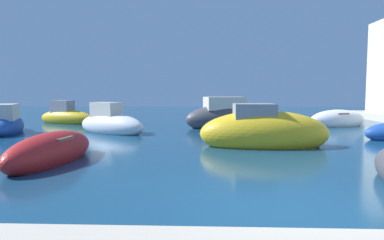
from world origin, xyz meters
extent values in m
plane|color=navy|center=(0.00, 0.00, 0.00)|extent=(80.00, 80.00, 0.00)
ellipsoid|color=#1E479E|center=(-10.79, 10.30, 0.30)|extent=(2.39, 4.10, 1.09)
cube|color=beige|center=(-10.69, 10.00, 1.01)|extent=(1.35, 1.84, 0.76)
ellipsoid|color=#B21E1E|center=(-5.68, 3.68, 0.30)|extent=(1.65, 4.07, 1.09)
cube|color=brown|center=(-5.68, 3.68, 0.67)|extent=(1.05, 0.89, 0.08)
ellipsoid|color=gold|center=(-10.05, 15.41, 0.30)|extent=(4.16, 2.53, 1.09)
cube|color=gray|center=(-10.35, 15.52, 1.03)|extent=(1.51, 1.17, 0.80)
ellipsoid|color=gold|center=(0.74, 6.76, 0.46)|extent=(4.68, 1.95, 1.67)
cube|color=gray|center=(0.37, 6.75, 1.25)|extent=(1.47, 1.16, 0.58)
ellipsoid|color=white|center=(6.13, 14.18, 0.34)|extent=(3.79, 2.41, 1.23)
cube|color=brown|center=(6.13, 14.18, 0.75)|extent=(1.02, 1.26, 0.08)
ellipsoid|color=white|center=(-5.91, 10.60, 0.33)|extent=(4.14, 3.34, 1.21)
cube|color=beige|center=(-6.18, 10.78, 1.08)|extent=(1.69, 1.49, 0.76)
ellipsoid|color=#3F3F47|center=(0.07, 13.32, 0.46)|extent=(5.51, 3.12, 1.69)
cube|color=beige|center=(-0.33, 13.22, 1.33)|extent=(2.39, 1.76, 0.72)
camera|label=1|loc=(-1.38, -5.63, 1.96)|focal=32.15mm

